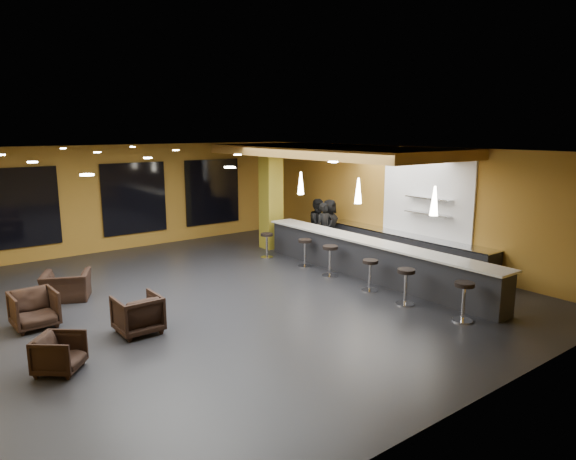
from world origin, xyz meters
TOP-DOWN VIEW (x-y plane):
  - floor at (0.00, 0.00)m, footprint 12.00×13.00m
  - ceiling at (0.00, 0.00)m, footprint 12.00×13.00m
  - wall_back at (0.00, 6.55)m, footprint 12.00×0.10m
  - wall_front at (0.00, -6.55)m, footprint 12.00×0.10m
  - wall_right at (6.05, 0.00)m, footprint 0.10×13.00m
  - wood_soffit at (4.00, 1.00)m, footprint 3.60×8.00m
  - window_left at (-3.50, 6.44)m, footprint 2.20×0.06m
  - window_center at (0.00, 6.44)m, footprint 2.20×0.06m
  - window_right at (3.00, 6.44)m, footprint 2.20×0.06m
  - tile_backsplash at (5.96, -1.00)m, footprint 0.06×3.20m
  - bar_counter at (3.65, -1.00)m, footprint 0.60×8.00m
  - bar_top at (3.65, -1.00)m, footprint 0.78×8.10m
  - prep_counter at (5.65, -0.50)m, footprint 0.70×6.00m
  - prep_top at (5.65, -0.50)m, footprint 0.72×6.00m
  - wall_shelf_lower at (5.82, -1.20)m, footprint 0.30×1.50m
  - wall_shelf_upper at (5.82, -1.20)m, footprint 0.30×1.50m
  - column at (3.65, 3.60)m, footprint 0.60×0.60m
  - pendant_0 at (3.65, -3.00)m, footprint 0.20×0.20m
  - pendant_1 at (3.65, -0.50)m, footprint 0.20×0.20m
  - pendant_2 at (3.65, 2.00)m, footprint 0.20×0.20m
  - staff_a at (4.44, 1.75)m, footprint 0.65×0.46m
  - staff_b at (4.68, 2.32)m, footprint 0.94×0.78m
  - staff_c at (5.02, 2.16)m, footprint 0.98×0.84m
  - armchair_a at (-4.50, -1.70)m, footprint 0.99×0.98m
  - armchair_b at (-2.82, -0.87)m, footprint 0.84×0.87m
  - armchair_c at (-4.40, 0.69)m, footprint 0.87×0.89m
  - armchair_d at (-3.41, 2.11)m, footprint 1.33×1.26m
  - bar_stool_0 at (2.87, -4.45)m, footprint 0.43×0.43m
  - bar_stool_1 at (2.72, -3.03)m, footprint 0.43×0.43m
  - bar_stool_2 at (2.82, -1.81)m, footprint 0.41×0.41m
  - bar_stool_3 at (2.90, -0.23)m, footprint 0.44×0.44m
  - bar_stool_4 at (2.99, 0.98)m, footprint 0.42×0.42m
  - bar_stool_5 at (2.70, 2.52)m, footprint 0.40×0.40m

SIDE VIEW (x-z plane):
  - floor at x=0.00m, z-range -0.10..0.00m
  - armchair_a at x=-4.50m, z-range 0.00..0.65m
  - armchair_d at x=-3.41m, z-range 0.00..0.68m
  - armchair_c at x=-4.40m, z-range 0.00..0.78m
  - armchair_b at x=-2.82m, z-range 0.00..0.78m
  - prep_counter at x=5.65m, z-range 0.00..0.86m
  - bar_counter at x=3.65m, z-range 0.00..1.00m
  - bar_stool_5 at x=2.70m, z-range 0.11..0.90m
  - bar_stool_2 at x=2.82m, z-range 0.11..0.92m
  - bar_stool_4 at x=2.99m, z-range 0.12..0.94m
  - bar_stool_1 at x=2.72m, z-range 0.12..0.97m
  - bar_stool_0 at x=2.87m, z-range 0.12..0.98m
  - bar_stool_3 at x=2.90m, z-range 0.12..0.99m
  - staff_a at x=4.44m, z-range 0.00..1.69m
  - staff_c at x=5.02m, z-range 0.00..1.71m
  - staff_b at x=4.68m, z-range 0.00..1.74m
  - prep_top at x=5.65m, z-range 0.87..0.90m
  - bar_top at x=3.65m, z-range 1.00..1.05m
  - wall_shelf_lower at x=5.82m, z-range 1.59..1.61m
  - window_left at x=-3.50m, z-range 0.50..2.90m
  - window_center at x=0.00m, z-range 0.50..2.90m
  - window_right at x=3.00m, z-range 0.50..2.90m
  - wall_back at x=0.00m, z-range 0.00..3.50m
  - wall_front at x=0.00m, z-range 0.00..3.50m
  - wall_right at x=6.05m, z-range 0.00..3.50m
  - column at x=3.65m, z-range 0.00..3.50m
  - tile_backsplash at x=5.96m, z-range 0.80..3.20m
  - wall_shelf_upper at x=5.82m, z-range 2.03..2.06m
  - pendant_0 at x=3.65m, z-range 2.00..2.70m
  - pendant_1 at x=3.65m, z-range 2.00..2.70m
  - pendant_2 at x=3.65m, z-range 2.00..2.70m
  - wood_soffit at x=4.00m, z-range 3.22..3.50m
  - ceiling at x=0.00m, z-range 3.50..3.60m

